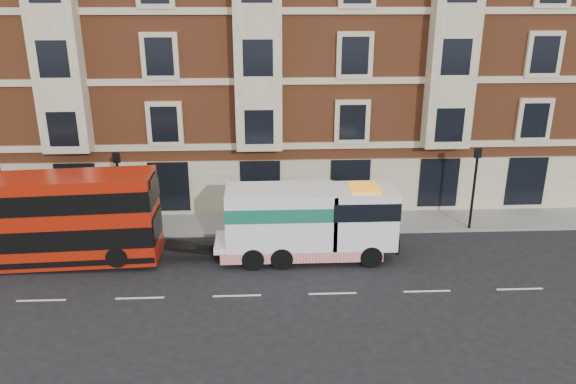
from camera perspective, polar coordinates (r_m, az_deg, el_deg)
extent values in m
plane|color=black|center=(23.80, -5.21, -10.46)|extent=(120.00, 120.00, 0.00)
cube|color=slate|center=(30.48, -4.67, -3.23)|extent=(90.00, 3.00, 0.15)
cube|color=brown|center=(35.67, -3.87, 14.99)|extent=(45.00, 12.00, 18.00)
cylinder|color=black|center=(29.37, -16.63, -0.58)|extent=(0.14, 0.14, 4.00)
cube|color=black|center=(28.74, -17.04, 3.35)|extent=(0.35, 0.15, 0.50)
cylinder|color=black|center=(30.47, 18.31, -0.02)|extent=(0.14, 0.14, 4.00)
cube|color=black|center=(29.86, 18.74, 3.77)|extent=(0.35, 0.15, 0.50)
cube|color=#A51909|center=(27.77, -23.83, -2.60)|extent=(10.39, 2.32, 4.08)
cube|color=black|center=(27.99, -23.66, -3.74)|extent=(10.43, 2.38, 0.97)
cube|color=black|center=(27.42, -24.14, -0.53)|extent=(10.43, 2.38, 0.93)
cylinder|color=black|center=(26.33, -16.98, -6.31)|extent=(0.96, 0.30, 0.96)
cylinder|color=black|center=(28.17, -15.99, -4.45)|extent=(0.96, 0.30, 0.96)
cube|color=white|center=(26.46, 1.69, -4.97)|extent=(8.35, 2.13, 0.28)
cube|color=white|center=(26.31, 7.57, -2.43)|extent=(2.97, 2.32, 2.69)
cube|color=white|center=(25.90, -0.74, -2.50)|extent=(5.01, 2.32, 2.69)
cube|color=#15614B|center=(25.73, -0.75, -1.55)|extent=(5.06, 2.36, 0.65)
cube|color=red|center=(26.58, 1.28, -5.61)|extent=(7.42, 2.38, 0.51)
cylinder|color=black|center=(26.06, 8.42, -6.50)|extent=(1.02, 0.32, 1.02)
cylinder|color=black|center=(27.92, 7.63, -4.60)|extent=(1.02, 0.32, 1.02)
cylinder|color=black|center=(25.62, -0.65, -6.75)|extent=(1.02, 0.37, 1.02)
cylinder|color=black|center=(27.51, -0.80, -4.80)|extent=(1.02, 0.37, 1.02)
cylinder|color=black|center=(25.61, -3.57, -6.80)|extent=(1.02, 0.37, 1.02)
cylinder|color=black|center=(27.50, -3.52, -4.85)|extent=(1.02, 0.37, 1.02)
imported|color=#201C38|center=(31.16, -22.76, -2.44)|extent=(0.63, 0.43, 1.68)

